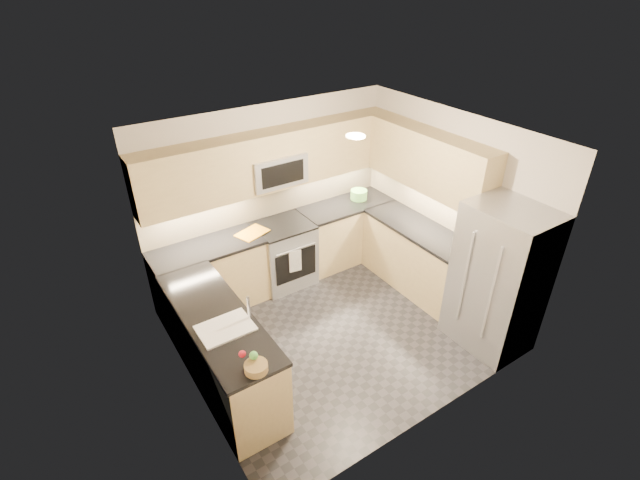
{
  "coord_description": "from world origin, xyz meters",
  "views": [
    {
      "loc": [
        -2.62,
        -3.6,
        4.0
      ],
      "look_at": [
        0.0,
        0.35,
        1.15
      ],
      "focal_mm": 26.0,
      "sensor_mm": 36.0,
      "label": 1
    }
  ],
  "objects": [
    {
      "name": "upper_cab_back",
      "position": [
        0.0,
        1.43,
        1.83
      ],
      "size": [
        3.6,
        0.35,
        0.75
      ],
      "primitive_type": "cube",
      "color": "tan",
      "rests_on": "wall_back"
    },
    {
      "name": "wall_back",
      "position": [
        0.0,
        1.6,
        1.25
      ],
      "size": [
        3.6,
        0.02,
        2.5
      ],
      "primitive_type": "cube",
      "color": "beige",
      "rests_on": "floor"
    },
    {
      "name": "base_cab_back_right",
      "position": [
        1.09,
        1.3,
        0.45
      ],
      "size": [
        1.42,
        0.6,
        0.9
      ],
      "primitive_type": "cube",
      "color": "tan",
      "rests_on": "floor"
    },
    {
      "name": "countertop_back_left",
      "position": [
        -1.09,
        1.3,
        0.92
      ],
      "size": [
        1.42,
        0.63,
        0.04
      ],
      "primitive_type": "cube",
      "color": "black",
      "rests_on": "base_cab_back_left"
    },
    {
      "name": "wall_right",
      "position": [
        1.8,
        0.0,
        1.25
      ],
      "size": [
        0.02,
        3.2,
        2.5
      ],
      "primitive_type": "cube",
      "color": "beige",
      "rests_on": "floor"
    },
    {
      "name": "cutting_board",
      "position": [
        -0.46,
        1.28,
        0.95
      ],
      "size": [
        0.48,
        0.4,
        0.01
      ],
      "primitive_type": "cube",
      "rotation": [
        0.0,
        0.0,
        0.33
      ],
      "color": "orange",
      "rests_on": "countertop_back_left"
    },
    {
      "name": "base_cab_right",
      "position": [
        1.5,
        0.15,
        0.45
      ],
      "size": [
        0.6,
        1.7,
        0.9
      ],
      "primitive_type": "cube",
      "color": "tan",
      "rests_on": "floor"
    },
    {
      "name": "fruit_apple",
      "position": [
        -1.55,
        -0.76,
        1.05
      ],
      "size": [
        0.07,
        0.07,
        0.07
      ],
      "primitive_type": "sphere",
      "color": "#AF1423",
      "rests_on": "fruit_basket"
    },
    {
      "name": "dish_towel_check",
      "position": [
        -0.03,
        0.91,
        0.55
      ],
      "size": [
        0.17,
        0.04,
        0.32
      ],
      "primitive_type": "cube",
      "rotation": [
        0.0,
        0.0,
        -0.16
      ],
      "color": "silver",
      "rests_on": "oven_handle"
    },
    {
      "name": "fridge_handle_left",
      "position": [
        1.08,
        -1.33,
        0.95
      ],
      "size": [
        0.02,
        0.02,
        1.2
      ],
      "primitive_type": "cylinder",
      "color": "#B2B5BA",
      "rests_on": "refrigerator"
    },
    {
      "name": "oven_handle",
      "position": [
        0.0,
        0.93,
        0.72
      ],
      "size": [
        0.6,
        0.02,
        0.02
      ],
      "primitive_type": "cylinder",
      "rotation": [
        0.0,
        1.57,
        0.0
      ],
      "color": "#B2B5BA",
      "rests_on": "gas_range"
    },
    {
      "name": "countertop_back_right",
      "position": [
        1.09,
        1.3,
        0.92
      ],
      "size": [
        1.42,
        0.63,
        0.04
      ],
      "primitive_type": "cube",
      "color": "black",
      "rests_on": "base_cab_back_right"
    },
    {
      "name": "sink_basin",
      "position": [
        -1.5,
        -0.25,
        0.88
      ],
      "size": [
        0.52,
        0.38,
        0.16
      ],
      "primitive_type": "cube",
      "color": "white",
      "rests_on": "base_cab_peninsula"
    },
    {
      "name": "floor",
      "position": [
        0.0,
        0.0,
        0.0
      ],
      "size": [
        3.6,
        3.2,
        0.0
      ],
      "primitive_type": "cube",
      "color": "black",
      "rests_on": "ground"
    },
    {
      "name": "faucet",
      "position": [
        -1.24,
        -0.25,
        1.08
      ],
      "size": [
        0.03,
        0.03,
        0.28
      ],
      "primitive_type": "cylinder",
      "color": "silver",
      "rests_on": "countertop_peninsula"
    },
    {
      "name": "ceiling",
      "position": [
        0.0,
        0.0,
        2.5
      ],
      "size": [
        3.6,
        3.2,
        0.02
      ],
      "primitive_type": "cube",
      "color": "beige",
      "rests_on": "wall_back"
    },
    {
      "name": "fridge_handle_right",
      "position": [
        1.08,
        -0.97,
        0.95
      ],
      "size": [
        0.02,
        0.02,
        1.2
      ],
      "primitive_type": "cylinder",
      "color": "#B2B5BA",
      "rests_on": "refrigerator"
    },
    {
      "name": "wall_left",
      "position": [
        -1.8,
        0.0,
        1.25
      ],
      "size": [
        0.02,
        3.2,
        2.5
      ],
      "primitive_type": "cube",
      "color": "beige",
      "rests_on": "floor"
    },
    {
      "name": "base_cab_back_left",
      "position": [
        -1.09,
        1.3,
        0.45
      ],
      "size": [
        1.42,
        0.6,
        0.9
      ],
      "primitive_type": "cube",
      "color": "tan",
      "rests_on": "floor"
    },
    {
      "name": "refrigerator",
      "position": [
        1.45,
        -1.15,
        0.9
      ],
      "size": [
        0.7,
        0.9,
        1.8
      ],
      "primitive_type": "cube",
      "color": "#989A9F",
      "rests_on": "floor"
    },
    {
      "name": "countertop_peninsula",
      "position": [
        -1.5,
        0.0,
        0.92
      ],
      "size": [
        0.63,
        2.0,
        0.04
      ],
      "primitive_type": "cube",
      "color": "black",
      "rests_on": "base_cab_peninsula"
    },
    {
      "name": "wall_front",
      "position": [
        0.0,
        -1.6,
        1.25
      ],
      "size": [
        3.6,
        0.02,
        2.5
      ],
      "primitive_type": "cube",
      "color": "beige",
      "rests_on": "floor"
    },
    {
      "name": "fruit_pear",
      "position": [
        -1.48,
        -0.83,
        1.05
      ],
      "size": [
        0.08,
        0.08,
        0.08
      ],
      "primitive_type": "sphere",
      "color": "#57B84F",
      "rests_on": "fruit_basket"
    },
    {
      "name": "microwave",
      "position": [
        0.0,
        1.4,
        1.7
      ],
      "size": [
        0.76,
        0.4,
        0.4
      ],
      "primitive_type": "cube",
      "color": "#ACAEB4",
      "rests_on": "upper_cab_back"
    },
    {
      "name": "backsplash_right",
      "position": [
        1.8,
        0.45,
        1.2
      ],
      "size": [
        0.01,
        2.3,
        0.51
      ],
      "primitive_type": "cube",
      "color": "tan",
      "rests_on": "wall_right"
    },
    {
      "name": "base_cab_peninsula",
      "position": [
        -1.5,
        0.0,
        0.45
      ],
      "size": [
        0.6,
        2.0,
        0.9
      ],
      "primitive_type": "cube",
      "color": "tan",
      "rests_on": "floor"
    },
    {
      "name": "fruit_basket",
      "position": [
        -1.49,
        -0.9,
        0.98
      ],
      "size": [
        0.27,
        0.27,
        0.08
      ],
      "primitive_type": "cylinder",
      "rotation": [
        0.0,
        0.0,
        -0.34
      ],
      "color": "#A4844C",
      "rests_on": "countertop_peninsula"
    },
    {
      "name": "microwave_door",
      "position": [
        0.0,
        1.2,
        1.7
      ],
      "size": [
        0.6,
        0.01,
        0.28
      ],
      "primitive_type": "cube",
      "color": "black",
      "rests_on": "microwave"
    },
    {
      "name": "oven_door_glass",
      "position": [
        0.0,
        0.95,
        0.45
      ],
      "size": [
        0.62,
        0.02,
        0.45
      ],
      "primitive_type": "cube",
      "color": "black",
      "rests_on": "gas_range"
    },
    {
      "name": "utensil_bowl",
      "position": [
        1.34,
        1.32,
        1.01
      ],
      "size": [
        0.33,
        0.33,
        0.14
      ],
      "primitive_type": "cylinder",
      "rotation": [
        0.0,
        0.0,
        -0.42
      ],
      "color": "#66BC50",
      "rests_on": "countertop_back_right"
    },
    {
      "name": "backsplash_back",
      "position": [
        0.0,
        1.6,
        1.2
      ],
      "size": [
        3.6,
        0.01,
        0.51
      ],
      "primitive_type": "cube",
      "color": "tan",
      "rests_on": "wall_back"
    },
    {
      "name": "upper_cab_right",
      "position": [
        1.62,
        0.28,
        1.83
      ],
      "size": [
        0.35,
        1.95,
        0.75
      ],
      "primitive_type": "cube",
      "color": "tan",
      "rests_on": "wall_right"
    },
    {
      "name": "gas_range",
      "position": [
        0.0,
        1.28,
        0.46
      ],
      "size": [
        0.76,
        0.65,
        0.91
      ],
      "primitive_type": "cube",
      "color": "#A6A9AE",
      "rests_on": "floor"
    },
    {
      "name": "range_cooktop",
      "position": [
        0.0,
        1.28,
        0.92
      ],
      "size": [
        0.76,
        0.65,
        0.03
      ],
      "primitive_type": "cube",
      "color": "black",
      "rests_on": "gas_range"
    },
    {
      "name": "countertop_right",
      "position": [
        1.5,
        0.15,
        0.92
      ],
      "size": [
        0.63,
        1.7,
        0.04
      ],
      "primitive_type": "cube",
      "color": "black",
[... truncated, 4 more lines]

